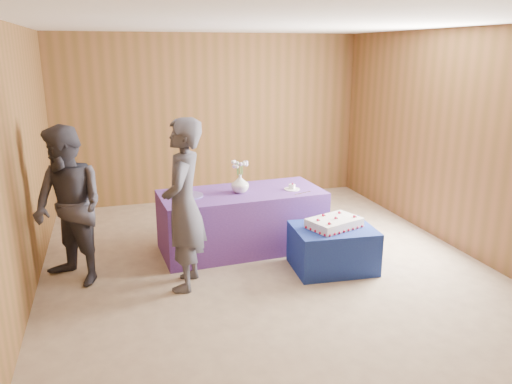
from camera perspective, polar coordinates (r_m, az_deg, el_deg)
name	(u,v)px	position (r m, az deg, el deg)	size (l,w,h in m)	color
ground	(268,269)	(5.83, 1.33, -8.78)	(6.00, 6.00, 0.00)	tan
room_shell	(269,112)	(5.33, 1.46, 9.11)	(5.04, 6.04, 2.72)	brown
cake_table	(333,248)	(5.82, 8.76, -6.34)	(0.90, 0.70, 0.50)	navy
serving_table	(242,220)	(6.27, -1.63, -3.26)	(2.00, 0.90, 0.75)	#5E338E
sheet_cake	(334,223)	(5.72, 8.93, -3.50)	(0.69, 0.58, 0.14)	silver
vase	(240,184)	(6.09, -1.84, 0.97)	(0.22, 0.22, 0.23)	silver
flower_spray	(240,164)	(6.04, -1.86, 3.23)	(0.21, 0.21, 0.16)	#2D6F2C
platter	(189,196)	(6.00, -7.67, -0.42)	(0.34, 0.34, 0.02)	#5F52A4
plate	(292,189)	(6.26, 4.12, 0.32)	(0.20, 0.20, 0.01)	white
cake_slice	(292,186)	(6.25, 4.13, 0.65)	(0.09, 0.09, 0.08)	silver
knife	(303,193)	(6.12, 5.38, -0.12)	(0.26, 0.02, 0.00)	silver
guest_left	(184,205)	(5.17, -8.28, -1.52)	(0.66, 0.43, 1.80)	#3D3D48
guest_right	(69,207)	(5.58, -20.61, -1.59)	(0.83, 0.65, 1.71)	#34333D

